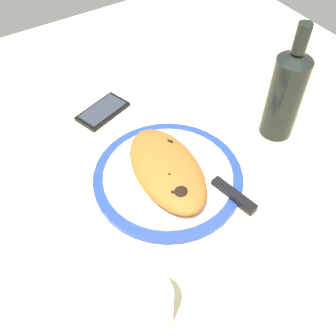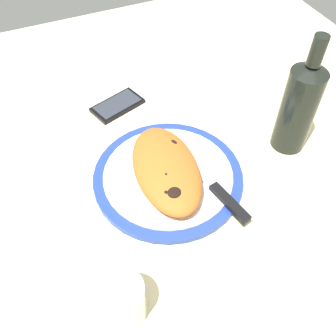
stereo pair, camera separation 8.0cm
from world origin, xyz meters
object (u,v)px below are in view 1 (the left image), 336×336
(smartphone, at_px, (103,111))
(wine_bottle, at_px, (286,93))
(plate, at_px, (168,177))
(fork, at_px, (143,189))
(water_glass, at_px, (149,307))
(knife, at_px, (224,187))
(calzone, at_px, (167,169))

(smartphone, bearing_deg, wine_bottle, 48.80)
(plate, xyz_separation_m, fork, (0.01, -0.07, 0.01))
(smartphone, bearing_deg, water_glass, -17.77)
(smartphone, distance_m, water_glass, 0.52)
(knife, bearing_deg, water_glass, -62.30)
(calzone, bearing_deg, knife, 42.63)
(plate, bearing_deg, fork, -84.24)
(smartphone, height_order, wine_bottle, wine_bottle)
(calzone, xyz_separation_m, water_glass, (0.22, -0.18, -0.01))
(smartphone, height_order, water_glass, water_glass)
(calzone, xyz_separation_m, wine_bottle, (0.01, 0.30, 0.07))
(calzone, bearing_deg, smartphone, -176.56)
(calzone, xyz_separation_m, fork, (0.00, -0.06, -0.02))
(smartphone, bearing_deg, plate, 4.88)
(fork, distance_m, smartphone, 0.28)
(fork, bearing_deg, wine_bottle, 89.06)
(fork, distance_m, wine_bottle, 0.38)
(knife, relative_size, smartphone, 1.58)
(knife, distance_m, smartphone, 0.38)
(calzone, height_order, smartphone, calzone)
(calzone, height_order, knife, calzone)
(fork, relative_size, water_glass, 1.88)
(water_glass, xyz_separation_m, wine_bottle, (-0.22, 0.48, 0.07))
(knife, height_order, water_glass, water_glass)
(calzone, relative_size, knife, 1.15)
(fork, bearing_deg, smartphone, 171.04)
(plate, height_order, wine_bottle, wine_bottle)
(fork, bearing_deg, calzone, 90.92)
(knife, relative_size, wine_bottle, 0.81)
(knife, height_order, smartphone, knife)
(wine_bottle, bearing_deg, fork, -90.94)
(calzone, relative_size, smartphone, 1.81)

